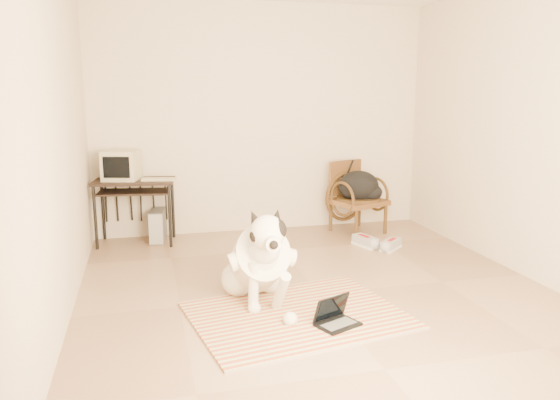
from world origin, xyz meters
name	(u,v)px	position (x,y,z in m)	size (l,w,h in m)	color
floor	(319,294)	(0.00, 0.00, 0.00)	(4.50, 4.50, 0.00)	#98775D
wall_back	(262,119)	(0.00, 2.25, 1.35)	(4.50, 4.50, 0.00)	beige
wall_front	(494,181)	(0.00, -2.25, 1.35)	(4.50, 4.50, 0.00)	beige
wall_left	(56,141)	(-2.00, 0.00, 1.35)	(4.50, 4.50, 0.00)	beige
wall_right	(535,130)	(2.00, 0.00, 1.35)	(4.50, 4.50, 0.00)	beige
rug	(297,315)	(-0.31, -0.41, 0.01)	(1.75, 1.45, 0.02)	#C63F29
dog	(259,262)	(-0.53, -0.05, 0.34)	(0.57, 1.19, 0.86)	white
laptop	(335,317)	(-0.09, -0.65, 0.07)	(0.37, 0.32, 0.21)	black
computer_desk	(134,189)	(-1.52, 1.97, 0.62)	(0.93, 0.60, 0.72)	black
crt_monitor	(121,165)	(-1.64, 2.02, 0.89)	(0.45, 0.43, 0.33)	#BCB293
desk_keyboard	(159,179)	(-1.25, 1.88, 0.74)	(0.37, 0.14, 0.02)	#BCB293
pc_tower	(158,225)	(-1.28, 2.02, 0.18)	(0.22, 0.40, 0.36)	#535456
rattan_chair	(356,197)	(1.07, 1.86, 0.43)	(0.71, 0.70, 0.85)	brown
backpack	(360,187)	(1.09, 1.79, 0.56)	(0.53, 0.41, 0.37)	black
sneaker_left	(365,242)	(0.94, 1.23, 0.05)	(0.22, 0.35, 0.12)	white
sneaker_right	(391,245)	(1.16, 1.05, 0.05)	(0.32, 0.30, 0.11)	white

